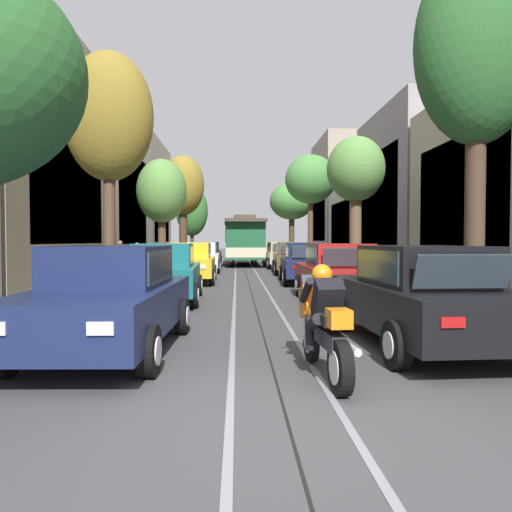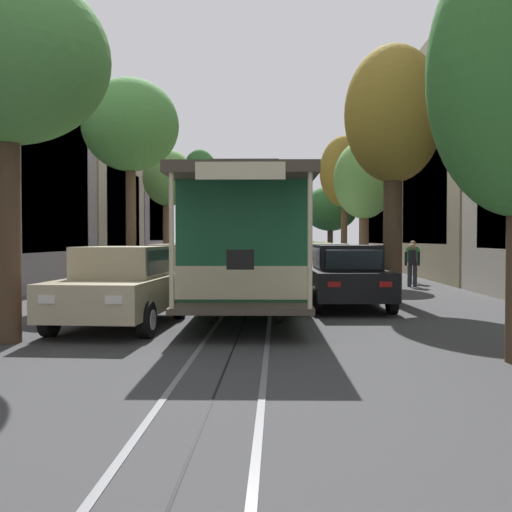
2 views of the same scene
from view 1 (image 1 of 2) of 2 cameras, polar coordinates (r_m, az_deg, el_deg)
The scene contains 27 objects.
ground_plane at distance 22.85m, azimuth -1.14°, elevation -2.33°, with size 160.00×160.00×0.00m, color #424244.
trolley_track_rails at distance 25.48m, azimuth -1.26°, elevation -1.89°, with size 1.14×54.31×0.01m.
building_facade_left at distance 26.41m, azimuth -22.35°, elevation 8.98°, with size 5.02×46.01×10.35m.
building_facade_right at distance 26.98m, azimuth 19.46°, elevation 7.84°, with size 5.34×46.01×11.00m.
parked_car_navy_near_left at distance 7.49m, azimuth -17.04°, elevation -4.83°, with size 2.10×4.40×1.58m.
parked_car_teal_second_left at distance 13.23m, azimuth -10.95°, elevation -1.93°, with size 2.12×4.41×1.58m.
parked_car_yellow_mid_left at distance 19.05m, azimuth -7.80°, elevation -0.77°, with size 2.06×4.39×1.58m.
parked_car_white_fourth_left at distance 25.45m, azimuth -6.49°, elevation -0.12°, with size 2.05×4.38×1.58m.
parked_car_black_fifth_left at distance 31.67m, azimuth -5.83°, elevation 0.27°, with size 2.09×4.40×1.58m.
parked_car_black_near_right at distance 7.92m, azimuth 19.01°, elevation -4.49°, with size 2.13×4.42×1.58m.
parked_car_red_second_right at distance 13.10m, azimuth 9.78°, elevation -1.95°, with size 2.01×4.37×1.58m.
parked_car_navy_mid_right at distance 18.73m, azimuth 6.01°, elevation -0.81°, with size 2.13×4.42×1.58m.
parked_car_brown_fourth_right at distance 24.01m, azimuth 4.41°, elevation -0.23°, with size 2.11×4.41×1.58m.
parked_car_beige_fifth_right at distance 29.13m, azimuth 3.02°, elevation 0.14°, with size 2.08×4.40×1.58m.
parked_car_beige_sixth_right at distance 35.13m, azimuth 2.37°, elevation 0.43°, with size 2.14×4.42×1.58m.
street_tree_kerb_left_second at distance 15.28m, azimuth -17.17°, elevation 15.37°, with size 2.62×2.10×7.23m.
street_tree_kerb_left_mid at distance 23.48m, azimuth -11.19°, elevation 7.49°, with size 2.37×2.57×5.57m.
street_tree_kerb_left_fourth at distance 30.57m, azimuth -8.71°, elevation 8.12°, with size 2.66×2.73×7.00m.
street_tree_kerb_left_far at distance 38.54m, azimuth -7.65°, elevation 5.34°, with size 2.52×2.46×6.08m.
street_tree_kerb_right_near at distance 10.83m, azimuth 24.89°, elevation 21.34°, with size 2.40×1.94×7.32m.
street_tree_kerb_right_second at distance 19.91m, azimuth 11.81°, elevation 9.72°, with size 2.31×2.48×5.85m.
street_tree_kerb_right_mid at distance 28.62m, azimuth 6.53°, elevation 9.00°, with size 3.00×3.05×6.72m.
street_tree_kerb_right_fourth at distance 37.33m, azimuth 4.28°, elevation 6.46°, with size 3.43×3.46×6.17m.
cable_car_trolley at distance 32.42m, azimuth -1.49°, elevation 1.84°, with size 2.75×9.16×3.28m.
motorcycle_with_rider at distance 5.89m, azimuth 8.16°, elevation -8.05°, with size 0.58×1.99×1.37m.
pedestrian_on_left_pavement at distance 25.24m, azimuth -14.01°, elevation 0.01°, with size 0.55×0.42×1.57m.
pedestrian_on_right_pavement at distance 23.55m, azimuth -15.91°, elevation 0.02°, with size 0.55×0.42×1.67m.
Camera 1 is at (-0.46, -4.26, 1.66)m, focal length 33.51 mm.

